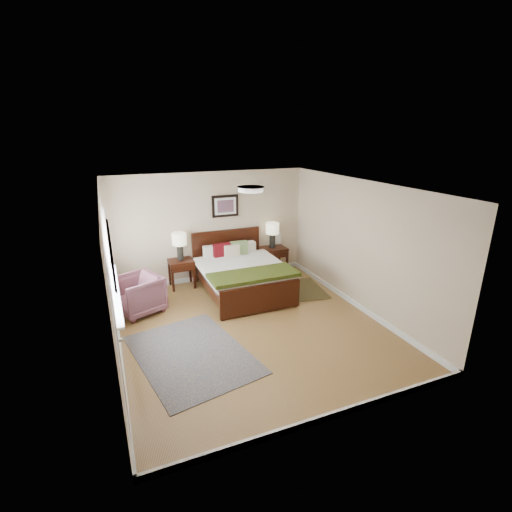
# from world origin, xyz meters

# --- Properties ---
(floor) EXTENTS (5.00, 5.00, 0.00)m
(floor) POSITION_xyz_m (0.00, 0.00, 0.00)
(floor) COLOR olive
(floor) RESTS_ON ground
(back_wall) EXTENTS (4.50, 0.04, 2.50)m
(back_wall) POSITION_xyz_m (0.00, 2.50, 1.25)
(back_wall) COLOR #C1AA8C
(back_wall) RESTS_ON ground
(front_wall) EXTENTS (4.50, 0.04, 2.50)m
(front_wall) POSITION_xyz_m (0.00, -2.50, 1.25)
(front_wall) COLOR #C1AA8C
(front_wall) RESTS_ON ground
(left_wall) EXTENTS (0.04, 5.00, 2.50)m
(left_wall) POSITION_xyz_m (-2.25, 0.00, 1.25)
(left_wall) COLOR #C1AA8C
(left_wall) RESTS_ON ground
(right_wall) EXTENTS (0.04, 5.00, 2.50)m
(right_wall) POSITION_xyz_m (2.25, 0.00, 1.25)
(right_wall) COLOR #C1AA8C
(right_wall) RESTS_ON ground
(ceiling) EXTENTS (4.50, 5.00, 0.02)m
(ceiling) POSITION_xyz_m (0.00, 0.00, 2.50)
(ceiling) COLOR white
(ceiling) RESTS_ON back_wall
(window) EXTENTS (0.11, 2.72, 1.32)m
(window) POSITION_xyz_m (-2.20, 0.70, 1.38)
(window) COLOR silver
(window) RESTS_ON left_wall
(door) EXTENTS (0.06, 1.00, 2.18)m
(door) POSITION_xyz_m (-2.23, -1.75, 1.07)
(door) COLOR silver
(door) RESTS_ON ground
(ceil_fixture) EXTENTS (0.44, 0.44, 0.08)m
(ceil_fixture) POSITION_xyz_m (0.00, 0.00, 2.47)
(ceil_fixture) COLOR white
(ceil_fixture) RESTS_ON ceiling
(bed) EXTENTS (1.76, 2.13, 1.15)m
(bed) POSITION_xyz_m (0.35, 1.45, 0.53)
(bed) COLOR black
(bed) RESTS_ON ground
(wall_art) EXTENTS (0.62, 0.05, 0.50)m
(wall_art) POSITION_xyz_m (0.35, 2.47, 1.72)
(wall_art) COLOR black
(wall_art) RESTS_ON back_wall
(nightstand_left) EXTENTS (0.53, 0.48, 0.63)m
(nightstand_left) POSITION_xyz_m (-0.78, 2.25, 0.51)
(nightstand_left) COLOR black
(nightstand_left) RESTS_ON ground
(nightstand_right) EXTENTS (0.66, 0.49, 0.65)m
(nightstand_right) POSITION_xyz_m (1.45, 2.26, 0.39)
(nightstand_right) COLOR black
(nightstand_right) RESTS_ON ground
(lamp_left) EXTENTS (0.31, 0.31, 0.61)m
(lamp_left) POSITION_xyz_m (-0.78, 2.27, 1.05)
(lamp_left) COLOR black
(lamp_left) RESTS_ON nightstand_left
(lamp_right) EXTENTS (0.31, 0.31, 0.61)m
(lamp_right) POSITION_xyz_m (1.45, 2.27, 1.08)
(lamp_right) COLOR black
(lamp_right) RESTS_ON nightstand_right
(armchair) EXTENTS (1.06, 1.04, 0.75)m
(armchair) POSITION_xyz_m (-1.80, 1.33, 0.37)
(armchair) COLOR brown
(armchair) RESTS_ON ground
(rug_persian) EXTENTS (1.95, 2.46, 0.01)m
(rug_persian) POSITION_xyz_m (-1.20, -0.47, 0.01)
(rug_persian) COLOR #0D1E45
(rug_persian) RESTS_ON ground
(rug_navy) EXTENTS (0.94, 1.28, 0.01)m
(rug_navy) POSITION_xyz_m (1.69, 1.08, 0.01)
(rug_navy) COLOR black
(rug_navy) RESTS_ON ground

